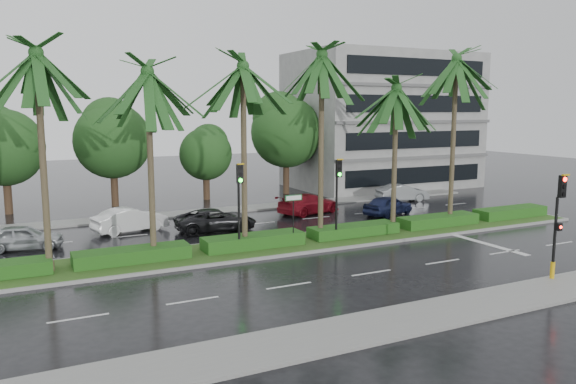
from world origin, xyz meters
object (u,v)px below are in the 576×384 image
signal_median_left (239,194)px  car_silver (23,237)px  street_sign (293,207)px  car_red (309,204)px  signal_near (558,222)px  car_blue (388,205)px  car_white (130,220)px  car_darkgrey (216,220)px  car_grey (402,193)px

signal_median_left → car_silver: 11.31m
signal_median_left → car_silver: signal_median_left is taller
street_sign → car_red: street_sign is taller
signal_near → car_silver: (-19.37, 15.58, -1.86)m
signal_median_left → car_blue: signal_median_left is taller
car_white → car_red: (11.96, 0.42, -0.02)m
signal_median_left → car_darkgrey: size_ratio=0.92×
street_sign → car_darkgrey: (-2.21, 5.60, -1.47)m
signal_near → car_darkgrey: (-9.21, 15.47, -1.85)m
signal_near → street_sign: bearing=125.3°
signal_near → street_sign: signal_near is taller
signal_near → street_sign: 12.11m
car_red → car_grey: (9.00, 1.41, -0.03)m
car_red → car_grey: 9.11m
car_red → car_white: bearing=75.4°
car_red → car_blue: size_ratio=1.20×
car_white → car_red: 11.97m
signal_near → car_white: (-13.71, 17.47, -1.80)m
signal_near → car_blue: size_ratio=1.10×
car_blue → car_grey: (4.50, 4.26, -0.01)m
signal_median_left → car_grey: size_ratio=1.09×
street_sign → car_silver: 13.70m
street_sign → car_blue: size_ratio=0.66×
signal_median_left → street_sign: (3.00, 0.18, -0.87)m
car_darkgrey → car_red: size_ratio=1.00×
street_sign → car_silver: size_ratio=0.69×
car_white → car_red: car_white is taller
car_white → car_blue: car_white is taller
street_sign → car_silver: street_sign is taller
car_silver → car_red: 17.77m
car_grey → car_red: bearing=110.1°
signal_near → car_grey: signal_near is taller
signal_near → signal_median_left: bearing=135.9°
signal_median_left → street_sign: 3.13m
car_white → car_grey: 21.04m
signal_median_left → car_red: bearing=44.8°
car_silver → car_blue: (22.12, -0.55, 0.03)m
street_sign → car_blue: 11.13m
signal_near → car_blue: 15.39m
car_darkgrey → car_red: (7.46, 2.42, 0.03)m
car_blue → street_sign: bearing=100.1°
signal_median_left → car_grey: signal_median_left is taller
car_silver → car_red: bearing=-72.8°
signal_near → car_red: signal_near is taller
car_white → car_darkgrey: car_white is taller
signal_median_left → signal_near: bearing=-44.1°
signal_median_left → car_darkgrey: 6.28m
signal_near → car_red: (-1.75, 17.89, -1.81)m
street_sign → car_white: 10.24m
car_white → car_darkgrey: size_ratio=0.91×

